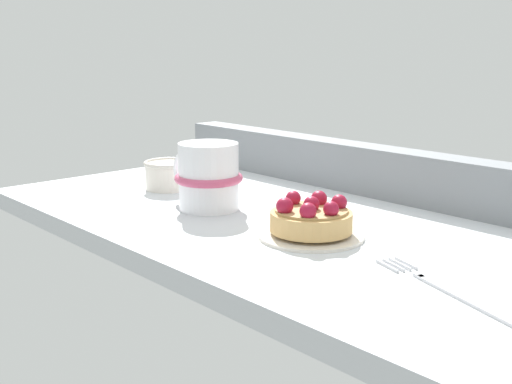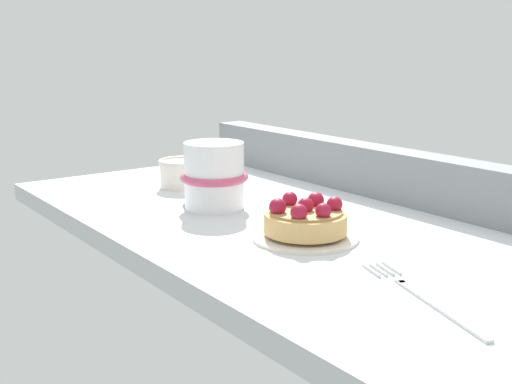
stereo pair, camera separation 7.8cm
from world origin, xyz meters
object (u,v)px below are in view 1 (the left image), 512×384
Objects in this scene: dessert_plate at (311,234)px; coffee_mug at (208,176)px; sugar_bowl at (168,174)px; raspberry_tart at (311,217)px; dessert_fork at (444,287)px.

coffee_mug is (-17.95, -0.50, 3.97)cm from dessert_plate.
coffee_mug is at bearing -12.57° from sugar_bowl.
coffee_mug reaches higher than raspberry_tart.
dessert_plate is 0.68× the size of dessert_fork.
dessert_fork is at bearing -9.48° from dessert_plate.
sugar_bowl is at bearing 167.43° from coffee_mug.
coffee_mug is 13.89cm from sugar_bowl.
sugar_bowl reaches higher than dessert_fork.
dessert_plate is 1.66× the size of sugar_bowl.
dessert_plate is 1.93cm from raspberry_tart.
coffee_mug is 1.68× the size of sugar_bowl.
coffee_mug is 0.69× the size of dessert_fork.
raspberry_tart reaches higher than dessert_plate.
dessert_plate is at bearing 138.96° from raspberry_tart.
dessert_plate is 19.16cm from dessert_fork.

